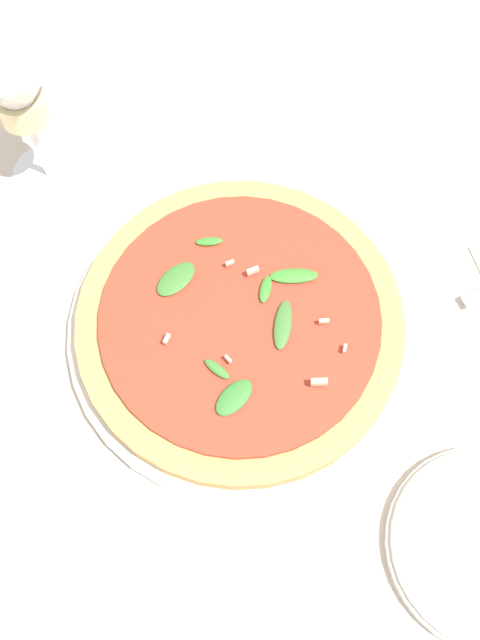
# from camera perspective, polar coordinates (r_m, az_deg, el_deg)

# --- Properties ---
(ground_plane) EXTENTS (6.00, 6.00, 0.00)m
(ground_plane) POSITION_cam_1_polar(r_m,az_deg,el_deg) (0.71, 3.17, 1.51)
(ground_plane) COLOR beige
(pizza_arugula_main) EXTENTS (0.32, 0.32, 0.05)m
(pizza_arugula_main) POSITION_cam_1_polar(r_m,az_deg,el_deg) (0.68, 0.00, -0.43)
(pizza_arugula_main) COLOR silver
(pizza_arugula_main) RESTS_ON ground_plane
(wine_glass) EXTENTS (0.08, 0.08, 0.17)m
(wine_glass) POSITION_cam_1_polar(r_m,az_deg,el_deg) (0.71, -16.65, 16.17)
(wine_glass) COLOR white
(wine_glass) RESTS_ON ground_plane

